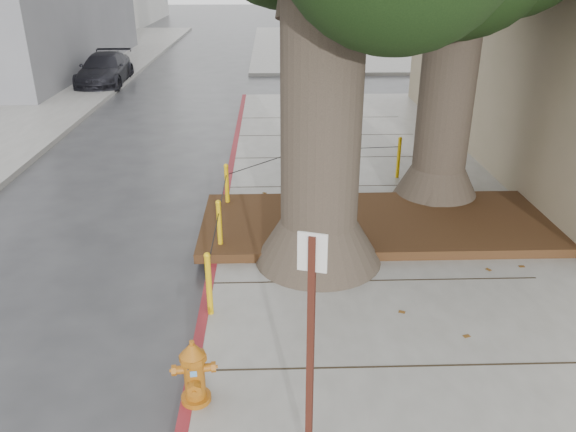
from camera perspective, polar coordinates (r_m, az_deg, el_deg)
name	(u,v)px	position (r m, az deg, el deg)	size (l,w,h in m)	color
ground	(360,377)	(7.08, 7.36, -15.93)	(140.00, 140.00, 0.00)	#28282B
sidewalk_far	(385,45)	(36.30, 9.80, 16.76)	(16.00, 20.00, 0.15)	slate
curb_red	(212,271)	(9.07, -7.68, -5.56)	(0.14, 26.00, 0.16)	maroon
planter_bed	(378,223)	(10.37, 9.14, -0.70)	(6.40, 2.60, 0.16)	black
bollard_ring	(281,192)	(10.46, -0.73, 2.41)	(3.79, 5.39, 0.95)	#E5B00C
fire_hydrant	(194,372)	(6.34, -9.52, -15.40)	(0.42, 0.38, 0.79)	#B26012
signpost	(311,345)	(4.96, 2.30, -12.94)	(0.24, 0.09, 2.47)	#471911
car_silver	(324,67)	(24.98, 3.70, 14.90)	(1.28, 3.19, 1.09)	#9C9CA1
car_red	(508,71)	(25.64, 21.46, 13.57)	(1.14, 3.26, 1.07)	maroon
car_dark	(105,70)	(24.89, -18.13, 13.96)	(1.75, 4.30, 1.25)	black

